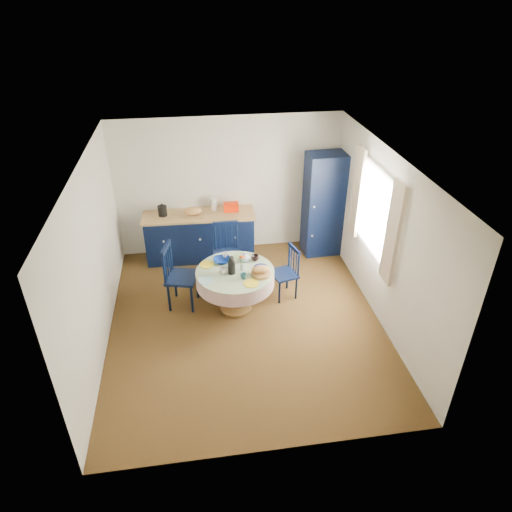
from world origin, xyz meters
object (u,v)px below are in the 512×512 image
at_px(chair_far, 227,252).
at_px(mug_c, 255,258).
at_px(chair_left, 179,276).
at_px(mug_b, 243,276).
at_px(pantry_cabinet, 323,205).
at_px(chair_right, 286,272).
at_px(mug_a, 223,271).
at_px(kitchen_counter, 200,235).
at_px(dining_table, 236,277).
at_px(mug_d, 225,256).
at_px(cobalt_bowl, 222,260).

relative_size(chair_far, mug_c, 8.44).
relative_size(chair_left, mug_b, 11.29).
xyz_separation_m(pantry_cabinet, mug_b, (-1.67, -1.77, -0.20)).
height_order(pantry_cabinet, chair_right, pantry_cabinet).
height_order(chair_left, mug_c, chair_left).
height_order(chair_left, mug_a, chair_left).
xyz_separation_m(chair_left, chair_right, (1.68, -0.01, -0.09)).
distance_m(kitchen_counter, chair_far, 0.89).
bearing_deg(chair_left, dining_table, -93.02).
xyz_separation_m(pantry_cabinet, chair_left, (-2.61, -1.29, -0.42)).
height_order(chair_right, mug_d, chair_right).
relative_size(kitchen_counter, mug_d, 20.92).
bearing_deg(mug_c, chair_far, 120.76).
distance_m(pantry_cabinet, mug_d, 2.22).
bearing_deg(mug_d, mug_a, -98.80).
height_order(pantry_cabinet, cobalt_bowl, pantry_cabinet).
bearing_deg(chair_left, mug_a, -100.06).
xyz_separation_m(chair_left, mug_c, (1.18, -0.02, 0.22)).
relative_size(kitchen_counter, mug_a, 17.68).
relative_size(chair_right, mug_b, 9.38).
xyz_separation_m(mug_a, mug_d, (0.07, 0.42, -0.00)).
height_order(dining_table, cobalt_bowl, dining_table).
xyz_separation_m(chair_far, mug_b, (0.14, -1.10, 0.24)).
bearing_deg(dining_table, chair_left, 162.75).
bearing_deg(kitchen_counter, mug_d, -72.59).
height_order(mug_c, mug_d, mug_c).
bearing_deg(cobalt_bowl, chair_far, 78.17).
bearing_deg(mug_d, mug_b, -71.19).
distance_m(pantry_cabinet, chair_right, 1.68).
height_order(chair_far, mug_a, chair_far).
bearing_deg(chair_right, mug_a, -89.16).
bearing_deg(pantry_cabinet, chair_far, -162.28).
distance_m(dining_table, mug_d, 0.44).
height_order(dining_table, mug_c, dining_table).
relative_size(chair_far, mug_b, 10.91).
bearing_deg(chair_far, chair_right, -35.88).
relative_size(chair_left, mug_c, 8.73).
relative_size(kitchen_counter, pantry_cabinet, 1.05).
distance_m(pantry_cabinet, mug_b, 2.44).
distance_m(chair_right, mug_c, 0.59).
bearing_deg(mug_b, pantry_cabinet, 46.75).
distance_m(chair_left, chair_right, 1.68).
relative_size(dining_table, cobalt_bowl, 4.54).
relative_size(chair_right, cobalt_bowl, 3.38).
xyz_separation_m(mug_b, mug_c, (0.24, 0.47, 0.00)).
bearing_deg(dining_table, chair_right, 16.96).
height_order(pantry_cabinet, chair_far, pantry_cabinet).
height_order(chair_right, mug_a, chair_right).
xyz_separation_m(mug_b, cobalt_bowl, (-0.27, 0.50, -0.01)).
bearing_deg(mug_d, kitchen_counter, 105.39).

